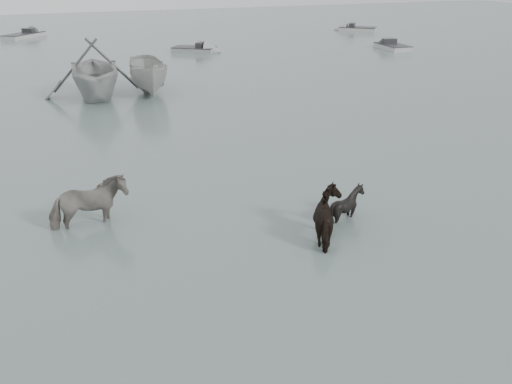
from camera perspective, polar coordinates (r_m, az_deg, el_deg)
ground at (r=15.14m, az=-0.73°, el=-3.86°), size 140.00×140.00×0.00m
pony_pinto at (r=15.68m, az=-16.52°, el=-0.43°), size 2.11×1.11×1.72m
pony_dark at (r=14.59m, az=7.66°, el=-1.79°), size 1.34×1.56×1.53m
pony_black at (r=15.85m, az=9.12°, el=-0.48°), size 1.40×1.33×1.22m
rowboat_trail at (r=30.70m, az=-15.87°, el=11.99°), size 5.76×6.52×3.21m
boat_small at (r=31.36m, az=-10.65°, el=11.50°), size 2.49×5.32×1.98m
skiff_port at (r=47.86m, az=13.52°, el=14.16°), size 1.99×4.84×0.75m
skiff_mid at (r=45.43m, az=-6.21°, el=14.22°), size 4.54×3.92×0.75m
skiff_star at (r=59.74m, az=10.16°, el=15.93°), size 4.80×4.33×0.75m
skiff_far at (r=57.73m, az=-22.24°, el=14.47°), size 5.04×5.52×0.75m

